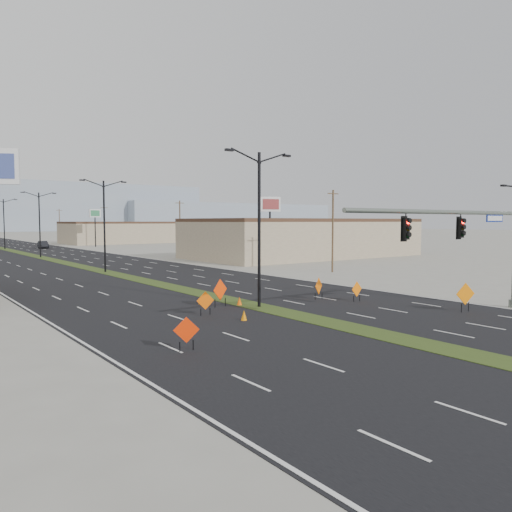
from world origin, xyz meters
TOP-DOWN VIEW (x-y plane):
  - ground at (0.00, 0.00)m, footprint 600.00×600.00m
  - road_surface at (0.00, 100.00)m, footprint 25.00×400.00m
  - median_strip at (0.00, 100.00)m, footprint 2.00×400.00m
  - building_se_near at (34.00, 45.00)m, footprint 36.00×18.00m
  - building_se_far at (38.00, 110.00)m, footprint 44.00×16.00m
  - mesa_center at (40.00, 300.00)m, footprint 220.00×50.00m
  - mesa_east at (180.00, 290.00)m, footprint 160.00×50.00m
  - signal_mast at (8.56, 2.00)m, footprint 16.30×0.60m
  - streetlight_0 at (0.00, 12.00)m, footprint 5.15×0.24m
  - streetlight_1 at (0.00, 40.00)m, footprint 5.15×0.24m
  - streetlight_2 at (0.00, 68.00)m, footprint 5.15×0.24m
  - streetlight_3 at (0.00, 96.00)m, footprint 5.15×0.24m
  - utility_pole_0 at (20.00, 25.00)m, footprint 1.60×0.20m
  - utility_pole_1 at (20.00, 60.00)m, footprint 1.60×0.20m
  - utility_pole_2 at (20.00, 95.00)m, footprint 1.60×0.20m
  - utility_pole_3 at (20.00, 130.00)m, footprint 1.60×0.20m
  - car_mid at (6.99, 94.94)m, footprint 1.96×4.71m
  - construction_sign_0 at (-9.19, 5.08)m, footprint 1.05×0.50m
  - construction_sign_1 at (-4.29, 11.63)m, footprint 1.06×0.29m
  - construction_sign_2 at (-2.00, 13.57)m, footprint 1.31×0.50m
  - construction_sign_3 at (5.37, 12.01)m, footprint 1.09×0.51m
  - construction_sign_4 at (9.15, 3.00)m, footprint 1.30×0.47m
  - construction_sign_5 at (6.81, 9.71)m, footprint 1.06×0.14m
  - cone_0 at (-3.34, 9.02)m, footprint 0.45×0.45m
  - cone_1 at (-0.68, 13.26)m, footprint 0.39×0.39m
  - cone_2 at (1.27, 18.84)m, footprint 0.37×0.37m
  - cone_3 at (-2.44, 15.30)m, footprint 0.43×0.43m
  - pole_sign_east_near at (20.92, 37.20)m, footprint 2.85×1.09m
  - pole_sign_east_far at (17.83, 94.75)m, footprint 2.70×0.85m

SIDE VIEW (x-z plane):
  - ground at x=0.00m, z-range 0.00..0.00m
  - road_surface at x=0.00m, z-range -0.01..0.01m
  - median_strip at x=0.00m, z-range -0.02..0.02m
  - cone_2 at x=1.27m, z-range 0.00..0.53m
  - cone_3 at x=-2.44m, z-range 0.00..0.54m
  - cone_0 at x=-3.34m, z-range 0.00..0.59m
  - cone_1 at x=-0.68m, z-range 0.00..0.59m
  - car_mid at x=6.99m, z-range 0.00..1.52m
  - construction_sign_5 at x=6.81m, z-range 0.12..1.53m
  - construction_sign_1 at x=-4.29m, z-range 0.12..1.57m
  - construction_sign_0 at x=-9.19m, z-range 0.13..1.63m
  - construction_sign_3 at x=5.37m, z-range 0.14..1.70m
  - construction_sign_4 at x=9.15m, z-range 0.17..1.98m
  - construction_sign_2 at x=-2.00m, z-range 0.17..2.01m
  - building_se_far at x=38.00m, z-range 0.00..5.00m
  - building_se_near at x=34.00m, z-range 0.00..5.50m
  - utility_pole_0 at x=20.00m, z-range 0.17..9.17m
  - utility_pole_1 at x=20.00m, z-range 0.17..9.17m
  - utility_pole_2 at x=20.00m, z-range 0.17..9.17m
  - utility_pole_3 at x=20.00m, z-range 0.17..9.17m
  - signal_mast at x=8.56m, z-range 0.79..8.79m
  - streetlight_0 at x=0.00m, z-range 0.41..10.43m
  - streetlight_1 at x=0.00m, z-range 0.41..10.43m
  - streetlight_2 at x=0.00m, z-range 0.41..10.43m
  - streetlight_3 at x=0.00m, z-range 0.41..10.43m
  - pole_sign_east_far at x=17.83m, z-range 2.52..10.76m
  - pole_sign_east_near at x=20.92m, z-range 2.72..11.48m
  - mesa_east at x=180.00m, z-range 0.00..18.00m
  - mesa_center at x=40.00m, z-range 0.00..28.00m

